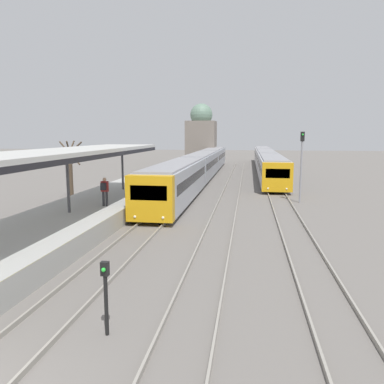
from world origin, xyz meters
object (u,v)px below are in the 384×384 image
(person_on_platform, at_px, (105,189))
(signal_mast_far, at_px, (302,159))
(signal_post_near, at_px, (106,290))
(train_near, at_px, (201,165))
(train_far, at_px, (266,160))

(person_on_platform, bearing_deg, signal_mast_far, 34.67)
(person_on_platform, height_order, signal_post_near, person_on_platform)
(person_on_platform, distance_m, train_near, 22.54)
(person_on_platform, relative_size, signal_mast_far, 0.31)
(signal_post_near, bearing_deg, train_far, 82.52)
(signal_post_near, bearing_deg, train_near, 93.15)
(person_on_platform, bearing_deg, train_near, 82.89)
(train_near, xyz_separation_m, train_far, (7.81, 11.06, -0.06))
(train_far, height_order, signal_mast_far, signal_mast_far)
(signal_post_near, distance_m, signal_mast_far, 21.51)
(train_far, bearing_deg, signal_mast_far, -86.74)
(train_near, distance_m, signal_post_near, 34.20)
(signal_mast_far, bearing_deg, person_on_platform, -145.33)
(train_near, relative_size, train_far, 1.06)
(train_near, bearing_deg, signal_mast_far, -56.65)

